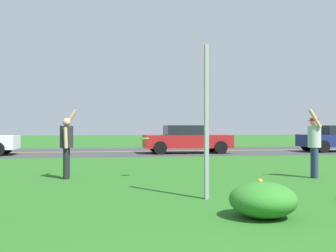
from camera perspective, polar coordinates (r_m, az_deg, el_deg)
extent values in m
plane|color=#26601E|center=(12.54, -3.87, -6.33)|extent=(120.00, 120.00, 0.00)
cube|color=#38383A|center=(23.23, -6.42, -3.50)|extent=(120.00, 8.69, 0.01)
cube|color=yellow|center=(23.23, -6.42, -3.49)|extent=(120.00, 0.16, 0.00)
ellipsoid|color=#2D7526|center=(6.42, 12.87, -9.83)|extent=(1.00, 1.03, 0.53)
sphere|color=orange|center=(6.25, 13.99, -8.24)|extent=(0.09, 0.09, 0.09)
sphere|color=orange|center=(6.66, 12.50, -7.41)|extent=(0.08, 0.08, 0.08)
sphere|color=orange|center=(6.59, 12.23, -9.26)|extent=(0.07, 0.07, 0.07)
sphere|color=orange|center=(6.39, 14.42, -9.20)|extent=(0.08, 0.08, 0.08)
cube|color=#93969B|center=(7.82, 5.29, 0.60)|extent=(0.07, 0.10, 2.89)
cylinder|color=#232328|center=(11.15, -13.72, -1.45)|extent=(0.34, 0.34, 0.57)
sphere|color=tan|center=(11.15, -13.72, 0.53)|extent=(0.21, 0.21, 0.21)
cylinder|color=black|center=(11.27, -13.63, -4.95)|extent=(0.14, 0.14, 0.81)
cylinder|color=black|center=(11.11, -13.82, -5.02)|extent=(0.14, 0.14, 0.81)
cylinder|color=tan|center=(11.34, -13.24, 0.98)|extent=(0.36, 0.14, 0.51)
cylinder|color=tan|center=(10.96, -13.83, -1.57)|extent=(0.12, 0.10, 0.54)
cylinder|color=#B2B2B7|center=(11.70, 19.41, -1.38)|extent=(0.34, 0.34, 0.57)
sphere|color=tan|center=(11.70, 19.40, 0.51)|extent=(0.21, 0.21, 0.21)
cylinder|color=navy|center=(11.66, 19.56, -4.79)|extent=(0.14, 0.14, 0.81)
cylinder|color=navy|center=(11.81, 19.26, -4.73)|extent=(0.14, 0.14, 0.81)
cylinder|color=tan|center=(11.50, 19.50, 0.98)|extent=(0.36, 0.14, 0.51)
cylinder|color=tan|center=(11.88, 18.97, -1.45)|extent=(0.12, 0.10, 0.54)
cylinder|color=red|center=(11.70, 19.40, 0.84)|extent=(0.22, 0.22, 0.07)
cylinder|color=red|center=(11.67, 18.97, 0.69)|extent=(0.15, 0.15, 0.02)
cylinder|color=#8CD133|center=(11.08, -3.25, -1.72)|extent=(0.25, 0.25, 0.06)
torus|color=#8CD133|center=(11.08, -3.25, -1.76)|extent=(0.25, 0.25, 0.06)
cylinder|color=black|center=(22.60, -21.30, -2.75)|extent=(0.66, 0.22, 0.66)
cube|color=maroon|center=(21.69, 2.63, -2.10)|extent=(4.50, 1.82, 0.66)
cube|color=black|center=(21.66, 2.38, -0.60)|extent=(2.10, 1.64, 0.52)
cylinder|color=black|center=(22.93, 5.97, -2.72)|extent=(0.66, 0.22, 0.66)
cylinder|color=black|center=(21.22, 7.24, -2.93)|extent=(0.66, 0.22, 0.66)
cylinder|color=black|center=(22.31, -1.74, -2.80)|extent=(0.66, 0.22, 0.66)
cylinder|color=black|center=(20.55, -1.08, -3.02)|extent=(0.66, 0.22, 0.66)
cylinder|color=black|center=(25.01, 18.48, -2.51)|extent=(0.66, 0.22, 0.66)
cylinder|color=black|center=(23.45, 20.51, -2.66)|extent=(0.66, 0.22, 0.66)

